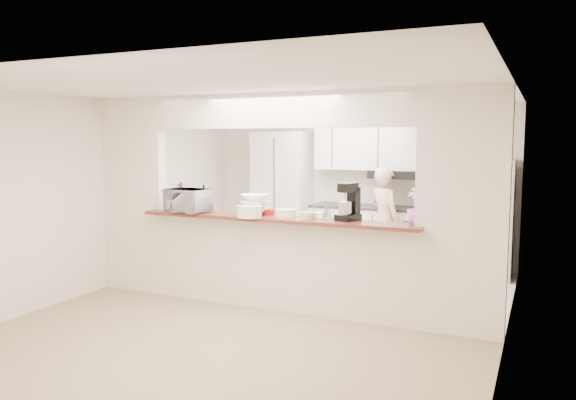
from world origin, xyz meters
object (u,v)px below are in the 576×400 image
Objects in this scene: stand_mixer at (349,204)px; person at (384,220)px; toaster_oven at (188,201)px; refrigerator at (486,218)px.

person is (-0.19, 2.24, -0.49)m from stand_mixer.
stand_mixer is (2.00, 0.16, 0.04)m from toaster_oven.
person is at bearing -165.87° from refrigerator.
stand_mixer is at bearing -114.81° from refrigerator.
person reaches higher than toaster_oven.
refrigerator reaches higher than stand_mixer.
toaster_oven is at bearing 88.19° from person.
stand_mixer reaches higher than toaster_oven.
refrigerator reaches higher than person.
stand_mixer is at bearing 10.84° from toaster_oven.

